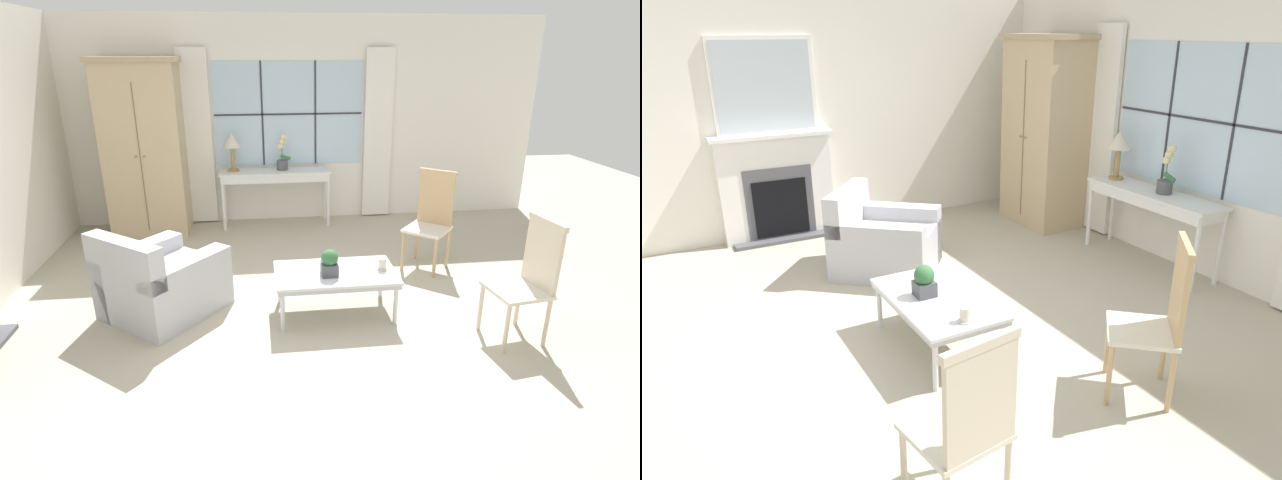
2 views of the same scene
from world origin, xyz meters
TOP-DOWN VIEW (x-y plane):
  - ground_plane at (0.00, 0.00)m, footprint 14.00×14.00m
  - wall_back_windowed at (0.00, 3.02)m, footprint 7.20×0.14m
  - wall_left at (-3.03, 0.60)m, footprint 0.06×7.20m
  - fireplace at (-2.91, -0.43)m, footprint 0.34×1.33m
  - armoire at (-1.90, 2.62)m, footprint 1.05×0.72m
  - console_table at (-0.23, 2.73)m, footprint 1.52×0.42m
  - table_lamp at (-0.79, 2.76)m, footprint 0.25×0.25m
  - potted_orchid at (-0.12, 2.76)m, footprint 0.20×0.15m
  - armchair_upholstered at (-1.40, 0.26)m, footprint 1.26×1.27m
  - side_chair_wooden at (1.45, 1.04)m, footprint 0.62×0.62m
  - accent_chair_wooden at (1.74, -0.56)m, footprint 0.50×0.50m
  - coffee_table at (0.20, 0.05)m, footprint 1.11×0.65m
  - potted_plant_small at (0.14, -0.02)m, footprint 0.16×0.16m
  - pillar_candle at (0.64, 0.05)m, footprint 0.11×0.11m

SIDE VIEW (x-z plane):
  - ground_plane at x=0.00m, z-range 0.00..0.00m
  - armchair_upholstered at x=-1.40m, z-range -0.14..0.71m
  - coffee_table at x=0.20m, z-range 0.17..0.60m
  - pillar_candle at x=0.64m, z-range 0.42..0.54m
  - potted_plant_small at x=0.14m, z-range 0.43..0.67m
  - accent_chair_wooden at x=1.74m, z-range 0.06..1.12m
  - side_chair_wooden at x=1.45m, z-range 0.06..1.16m
  - console_table at x=-0.23m, z-range 0.30..1.08m
  - fireplace at x=-2.91m, z-range -0.39..1.86m
  - potted_orchid at x=-0.12m, z-range 0.72..1.21m
  - armoire at x=-1.90m, z-range 0.01..2.27m
  - table_lamp at x=-0.79m, z-range 0.91..1.43m
  - wall_back_windowed at x=0.00m, z-range -0.01..2.79m
  - wall_left at x=-3.03m, z-range 0.00..2.80m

